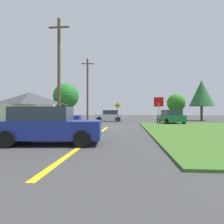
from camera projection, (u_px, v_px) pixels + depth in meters
The scene contains 14 objects.
ground_plane at pixel (108, 127), 18.88m from camera, with size 120.00×120.00×0.00m, color #3E3E3E.
lane_stripe_center at pixel (93, 137), 10.91m from camera, with size 0.20×14.00×0.01m, color yellow.
stop_sign at pixel (159, 106), 16.66m from camera, with size 0.77×0.14×2.61m.
car_behind_on_main_road at pixel (49, 126), 8.70m from camera, with size 4.46×2.39×1.62m.
car_on_crossroad at pixel (171, 117), 23.25m from camera, with size 2.74×4.23×1.62m.
car_approaching_junction at pixel (109, 116), 29.10m from camera, with size 3.94×1.99×1.62m.
parked_car_near_building at pixel (60, 117), 21.04m from camera, with size 4.26×2.48×1.62m.
utility_pole_near at pixel (59, 72), 17.19m from camera, with size 1.80×0.26×9.42m.
utility_pole_mid at pixel (88, 89), 29.66m from camera, with size 1.80×0.36×9.26m.
direction_sign at pixel (118, 110), 27.67m from camera, with size 0.90×0.14×2.71m.
oak_tree_left at pixel (202, 93), 31.48m from camera, with size 3.75×3.75×6.40m.
pine_tree_center at pixel (176, 103), 35.98m from camera, with size 3.25×3.25×4.60m.
oak_tree_right at pixel (66, 96), 31.61m from camera, with size 4.00×4.00×5.88m.
barn at pixel (29, 107), 29.25m from camera, with size 8.70×6.64×4.22m.
Camera 1 is at (1.95, -18.78, 1.41)m, focal length 32.12 mm.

